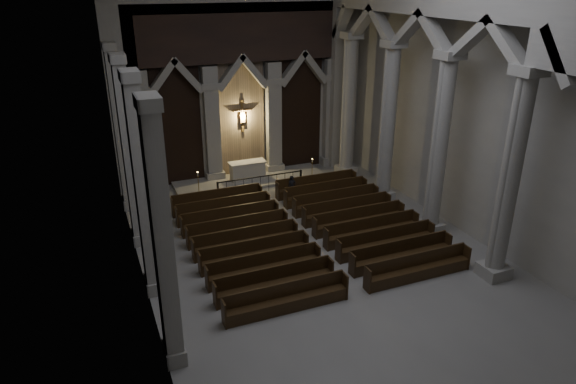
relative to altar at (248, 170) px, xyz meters
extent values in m
plane|color=gray|center=(0.16, -10.56, -0.68)|extent=(24.00, 24.00, 0.00)
cube|color=#A3A099|center=(0.16, 1.44, 5.32)|extent=(14.00, 0.10, 12.00)
cube|color=#A3A099|center=(-6.84, -10.56, 5.32)|extent=(0.10, 24.00, 12.00)
cube|color=#A3A099|center=(7.16, -10.56, 5.32)|extent=(0.10, 24.00, 12.00)
cube|color=#A6A39A|center=(-5.24, 0.94, 2.52)|extent=(0.80, 0.50, 6.40)
cube|color=#A6A39A|center=(-5.24, 0.94, -0.43)|extent=(1.05, 0.70, 0.50)
cube|color=#A6A39A|center=(-5.24, 0.94, 4.67)|extent=(1.00, 0.65, 0.35)
cube|color=#A6A39A|center=(-1.64, 0.94, 2.52)|extent=(0.80, 0.50, 6.40)
cube|color=#A6A39A|center=(-1.64, 0.94, -0.43)|extent=(1.05, 0.70, 0.50)
cube|color=#A6A39A|center=(-1.64, 0.94, 4.67)|extent=(1.00, 0.65, 0.35)
cube|color=#A6A39A|center=(1.96, 0.94, 2.52)|extent=(0.80, 0.50, 6.40)
cube|color=#A6A39A|center=(1.96, 0.94, -0.43)|extent=(1.05, 0.70, 0.50)
cube|color=#A6A39A|center=(1.96, 0.94, 4.67)|extent=(1.00, 0.65, 0.35)
cube|color=#A6A39A|center=(5.56, 0.94, 2.52)|extent=(0.80, 0.50, 6.40)
cube|color=#A6A39A|center=(5.56, 0.94, -0.43)|extent=(1.05, 0.70, 0.50)
cube|color=#A6A39A|center=(5.56, 0.94, 4.67)|extent=(1.00, 0.65, 0.35)
cube|color=black|center=(-3.44, 1.29, 2.82)|extent=(2.60, 0.15, 7.00)
cube|color=#8D755B|center=(0.16, 1.29, 2.82)|extent=(2.60, 0.15, 7.00)
cube|color=black|center=(3.76, 1.29, 2.82)|extent=(2.60, 0.15, 7.00)
cube|color=black|center=(0.16, 0.94, 7.32)|extent=(12.00, 0.50, 3.00)
cube|color=#A6A39A|center=(-6.04, 0.94, 3.82)|extent=(1.60, 0.50, 9.00)
cube|color=#A6A39A|center=(6.36, 0.94, 3.82)|extent=(1.60, 0.50, 9.00)
plane|color=#FFE172|center=(0.16, 1.26, 2.82)|extent=(1.50, 0.00, 1.50)
cube|color=#533C1C|center=(0.16, 1.17, 2.82)|extent=(0.13, 0.08, 1.80)
cube|color=#533C1C|center=(0.16, 1.17, 3.17)|extent=(1.10, 0.08, 0.13)
cube|color=tan|center=(0.16, 1.11, 2.77)|extent=(0.26, 0.10, 0.60)
sphere|color=tan|center=(0.16, 1.11, 3.17)|extent=(0.17, 0.17, 0.17)
cylinder|color=tan|center=(-0.10, 1.11, 3.14)|extent=(0.45, 0.08, 0.08)
cylinder|color=tan|center=(0.42, 1.11, 3.14)|extent=(0.45, 0.08, 0.08)
cube|color=#A6A39A|center=(5.66, -1.06, -0.43)|extent=(1.00, 1.00, 0.50)
cylinder|color=#A6A39A|center=(5.66, -1.06, 3.32)|extent=(0.70, 0.70, 7.50)
cube|color=#A6A39A|center=(5.66, -1.06, 7.17)|extent=(0.95, 0.95, 0.35)
cube|color=#A6A39A|center=(5.66, -5.06, -0.43)|extent=(1.00, 1.00, 0.50)
cylinder|color=#A6A39A|center=(5.66, -5.06, 3.32)|extent=(0.70, 0.70, 7.50)
cube|color=#A6A39A|center=(5.66, -5.06, 7.17)|extent=(0.95, 0.95, 0.35)
cube|color=#A6A39A|center=(5.66, -9.06, -0.43)|extent=(1.00, 1.00, 0.50)
cylinder|color=#A6A39A|center=(5.66, -9.06, 3.32)|extent=(0.70, 0.70, 7.50)
cube|color=#A6A39A|center=(5.66, -9.06, 7.17)|extent=(0.95, 0.95, 0.35)
cube|color=#A6A39A|center=(5.66, -13.06, -0.43)|extent=(1.00, 1.00, 0.50)
cylinder|color=#A6A39A|center=(5.66, -13.06, 3.32)|extent=(0.70, 0.70, 7.50)
cube|color=#A6A39A|center=(5.66, -13.06, 7.17)|extent=(0.95, 0.95, 0.35)
cube|color=#A6A39A|center=(5.66, 0.84, 3.92)|extent=(0.55, 1.20, 9.20)
cube|color=#A6A39A|center=(-6.59, -1.06, -0.43)|extent=(0.60, 1.00, 0.50)
cube|color=#A6A39A|center=(-6.59, -1.06, 3.32)|extent=(0.50, 0.80, 7.50)
cube|color=#A6A39A|center=(-6.59, -1.06, 7.17)|extent=(0.60, 1.00, 0.35)
cube|color=#A6A39A|center=(-6.59, -5.06, -0.43)|extent=(0.60, 1.00, 0.50)
cube|color=#A6A39A|center=(-6.59, -5.06, 3.32)|extent=(0.50, 0.80, 7.50)
cube|color=#A6A39A|center=(-6.59, -5.06, 7.17)|extent=(0.60, 1.00, 0.35)
cube|color=#A6A39A|center=(-6.59, -9.06, -0.43)|extent=(0.60, 1.00, 0.50)
cube|color=#A6A39A|center=(-6.59, -9.06, 3.32)|extent=(0.50, 0.80, 7.50)
cube|color=#A6A39A|center=(-6.59, -9.06, 7.17)|extent=(0.60, 1.00, 0.35)
cube|color=#A6A39A|center=(-6.59, -13.06, -0.43)|extent=(0.60, 1.00, 0.50)
cube|color=#A6A39A|center=(-6.59, -13.06, 3.32)|extent=(0.50, 0.80, 7.50)
cube|color=#A6A39A|center=(-6.59, -13.06, 7.17)|extent=(0.60, 1.00, 0.35)
cube|color=#A6A39A|center=(0.16, 0.04, -0.60)|extent=(8.50, 2.60, 0.15)
cube|color=beige|center=(0.00, 0.00, -0.02)|extent=(1.90, 0.74, 1.00)
cube|color=silver|center=(0.00, 0.00, 0.50)|extent=(2.06, 0.82, 0.04)
cube|color=black|center=(0.16, -1.73, 0.21)|extent=(4.69, 0.05, 0.05)
cube|color=black|center=(-2.18, -1.73, -0.21)|extent=(0.09, 0.09, 0.94)
cube|color=black|center=(2.50, -1.73, -0.21)|extent=(0.09, 0.09, 0.94)
cylinder|color=black|center=(-1.71, -1.73, -0.24)|extent=(0.02, 0.02, 0.86)
cylinder|color=black|center=(-1.25, -1.73, -0.24)|extent=(0.02, 0.02, 0.86)
cylinder|color=black|center=(-0.78, -1.73, -0.24)|extent=(0.02, 0.02, 0.86)
cylinder|color=black|center=(-0.31, -1.73, -0.24)|extent=(0.02, 0.02, 0.86)
cylinder|color=black|center=(0.16, -1.73, -0.24)|extent=(0.02, 0.02, 0.86)
cylinder|color=black|center=(0.63, -1.73, -0.24)|extent=(0.02, 0.02, 0.86)
cylinder|color=black|center=(1.10, -1.73, -0.24)|extent=(0.02, 0.02, 0.86)
cylinder|color=black|center=(1.57, -1.73, -0.24)|extent=(0.02, 0.02, 0.86)
cylinder|color=black|center=(2.03, -1.73, -0.24)|extent=(0.02, 0.02, 0.86)
cylinder|color=#A68033|center=(-3.07, -1.22, -0.65)|extent=(0.25, 0.25, 0.05)
cylinder|color=#A68033|center=(-3.07, -1.22, -0.06)|extent=(0.04, 0.04, 1.18)
cylinder|color=#A68033|center=(-3.07, -1.22, 0.53)|extent=(0.12, 0.12, 0.02)
cylinder|color=beige|center=(-3.07, -1.22, 0.64)|extent=(0.05, 0.05, 0.21)
sphere|color=#EDBC53|center=(-3.07, -1.22, 0.76)|extent=(0.05, 0.05, 0.05)
cylinder|color=#A68033|center=(3.48, -1.11, -0.65)|extent=(0.22, 0.22, 0.05)
cylinder|color=#A68033|center=(3.48, -1.11, -0.13)|extent=(0.03, 0.03, 1.05)
cylinder|color=#A68033|center=(3.48, -1.11, 0.39)|extent=(0.11, 0.11, 0.02)
cylinder|color=beige|center=(3.48, -1.11, 0.49)|extent=(0.04, 0.04, 0.18)
sphere|color=#EDBC53|center=(3.48, -1.11, 0.60)|extent=(0.04, 0.04, 0.04)
cube|color=black|center=(-2.54, -3.02, -0.44)|extent=(4.46, 0.42, 0.48)
cube|color=black|center=(-2.54, -2.82, 0.07)|extent=(4.46, 0.07, 0.53)
cube|color=black|center=(-4.77, -3.02, -0.20)|extent=(0.06, 0.48, 0.96)
cube|color=black|center=(-0.31, -3.02, -0.20)|extent=(0.06, 0.48, 0.96)
cube|color=black|center=(2.86, -3.02, -0.44)|extent=(4.46, 0.42, 0.48)
cube|color=black|center=(2.86, -2.82, 0.07)|extent=(4.46, 0.07, 0.53)
cube|color=black|center=(0.63, -3.02, -0.20)|extent=(0.06, 0.48, 0.96)
cube|color=black|center=(5.09, -3.02, -0.20)|extent=(0.06, 0.48, 0.96)
cube|color=black|center=(-2.54, -4.15, -0.44)|extent=(4.46, 0.42, 0.48)
cube|color=black|center=(-2.54, -3.95, 0.07)|extent=(4.46, 0.07, 0.53)
cube|color=black|center=(-4.77, -4.15, -0.20)|extent=(0.06, 0.48, 0.96)
cube|color=black|center=(-0.31, -4.15, -0.20)|extent=(0.06, 0.48, 0.96)
cube|color=black|center=(2.86, -4.15, -0.44)|extent=(4.46, 0.42, 0.48)
cube|color=black|center=(2.86, -3.95, 0.07)|extent=(4.46, 0.07, 0.53)
cube|color=black|center=(0.63, -4.15, -0.20)|extent=(0.06, 0.48, 0.96)
cube|color=black|center=(5.09, -4.15, -0.20)|extent=(0.06, 0.48, 0.96)
cube|color=black|center=(-2.54, -5.29, -0.44)|extent=(4.46, 0.42, 0.48)
cube|color=black|center=(-2.54, -5.09, 0.07)|extent=(4.46, 0.07, 0.53)
cube|color=black|center=(-4.77, -5.29, -0.20)|extent=(0.06, 0.48, 0.96)
cube|color=black|center=(-0.31, -5.29, -0.20)|extent=(0.06, 0.48, 0.96)
cube|color=black|center=(2.86, -5.29, -0.44)|extent=(4.46, 0.42, 0.48)
cube|color=black|center=(2.86, -5.09, 0.07)|extent=(4.46, 0.07, 0.53)
cube|color=black|center=(0.63, -5.29, -0.20)|extent=(0.06, 0.48, 0.96)
cube|color=black|center=(5.09, -5.29, -0.20)|extent=(0.06, 0.48, 0.96)
cube|color=black|center=(-2.54, -6.43, -0.44)|extent=(4.46, 0.42, 0.48)
cube|color=black|center=(-2.54, -6.23, 0.07)|extent=(4.46, 0.07, 0.53)
cube|color=black|center=(-4.77, -6.43, -0.20)|extent=(0.06, 0.48, 0.96)
cube|color=black|center=(-0.31, -6.43, -0.20)|extent=(0.06, 0.48, 0.96)
cube|color=black|center=(2.86, -6.43, -0.44)|extent=(4.46, 0.42, 0.48)
cube|color=black|center=(2.86, -6.23, 0.07)|extent=(4.46, 0.07, 0.53)
cube|color=black|center=(0.63, -6.43, -0.20)|extent=(0.06, 0.48, 0.96)
cube|color=black|center=(5.09, -6.43, -0.20)|extent=(0.06, 0.48, 0.96)
cube|color=black|center=(-2.54, -7.56, -0.44)|extent=(4.46, 0.42, 0.48)
cube|color=black|center=(-2.54, -7.36, 0.07)|extent=(4.46, 0.07, 0.53)
cube|color=black|center=(-4.77, -7.56, -0.20)|extent=(0.06, 0.48, 0.96)
cube|color=black|center=(-0.31, -7.56, -0.20)|extent=(0.06, 0.48, 0.96)
cube|color=black|center=(2.86, -7.56, -0.44)|extent=(4.46, 0.42, 0.48)
cube|color=black|center=(2.86, -7.36, 0.07)|extent=(4.46, 0.07, 0.53)
cube|color=black|center=(0.63, -7.56, -0.20)|extent=(0.06, 0.48, 0.96)
cube|color=black|center=(5.09, -7.56, -0.20)|extent=(0.06, 0.48, 0.96)
cube|color=black|center=(-2.54, -8.70, -0.44)|extent=(4.46, 0.42, 0.48)
cube|color=black|center=(-2.54, -8.50, 0.07)|extent=(4.46, 0.07, 0.53)
cube|color=black|center=(-4.77, -8.70, -0.20)|extent=(0.06, 0.48, 0.96)
cube|color=black|center=(-0.31, -8.70, -0.20)|extent=(0.06, 0.48, 0.96)
cube|color=black|center=(2.86, -8.70, -0.44)|extent=(4.46, 0.42, 0.48)
cube|color=black|center=(2.86, -8.50, 0.07)|extent=(4.46, 0.07, 0.53)
cube|color=black|center=(0.63, -8.70, -0.20)|extent=(0.06, 0.48, 0.96)
cube|color=black|center=(5.09, -8.70, -0.20)|extent=(0.06, 0.48, 0.96)
cube|color=black|center=(-2.54, -9.84, -0.44)|extent=(4.46, 0.42, 0.48)
cube|color=black|center=(-2.54, -9.63, 0.07)|extent=(4.46, 0.07, 0.53)
cube|color=black|center=(-4.77, -9.84, -0.20)|extent=(0.06, 0.48, 0.96)
cube|color=black|center=(-0.31, -9.84, -0.20)|extent=(0.06, 0.48, 0.96)
cube|color=black|center=(2.86, -9.84, -0.44)|extent=(4.46, 0.42, 0.48)
cube|color=black|center=(2.86, -9.63, 0.07)|extent=(4.46, 0.07, 0.53)
cube|color=black|center=(0.63, -9.84, -0.20)|extent=(0.06, 0.48, 0.96)
cube|color=black|center=(5.09, -9.84, -0.20)|extent=(0.06, 0.48, 0.96)
cube|color=black|center=(-2.54, -10.97, -0.44)|extent=(4.46, 0.42, 0.48)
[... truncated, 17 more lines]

